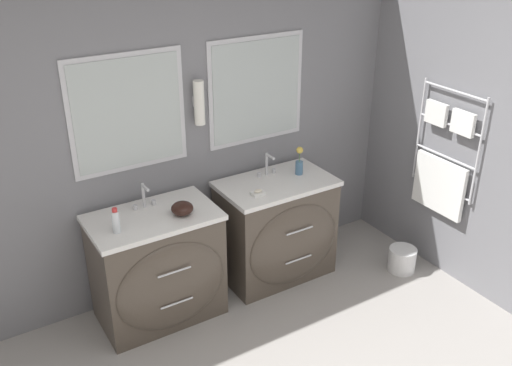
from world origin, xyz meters
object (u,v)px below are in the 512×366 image
Objects in this scene: vanity_right at (278,229)px; vanity_left at (159,267)px; flower_vase at (299,163)px; waste_bin at (402,259)px; amenity_bowl at (183,208)px; toiletry_bottle at (116,221)px.

vanity_left is at bearing 180.00° from vanity_right.
flower_vase is at bearing 2.60° from vanity_left.
amenity_bowl is at bearing 166.08° from waste_bin.
vanity_left is 0.50m from amenity_bowl.
vanity_left is 1.00× the size of vanity_right.
toiletry_bottle reaches higher than waste_bin.
amenity_bowl is 2.00m from waste_bin.
waste_bin is (1.78, -0.44, -0.79)m from amenity_bowl.
vanity_left is 2.06m from waste_bin.
vanity_left is at bearing 162.57° from amenity_bowl.
flower_vase is (1.56, 0.11, 0.02)m from toiletry_bottle.
waste_bin is (0.93, -0.50, -0.33)m from vanity_right.
toiletry_bottle is (-0.29, -0.06, 0.50)m from vanity_left.
toiletry_bottle reaches higher than vanity_left.
amenity_bowl is (0.19, -0.06, 0.46)m from vanity_left.
vanity_right is 5.03× the size of toiletry_bottle.
amenity_bowl is at bearing -175.95° from vanity_right.
flower_vase is 1.23m from waste_bin.
toiletry_bottle is at bearing -169.03° from vanity_left.
vanity_left is at bearing 165.74° from waste_bin.
vanity_left and vanity_right have the same top height.
vanity_right is at bearing 0.00° from vanity_left.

